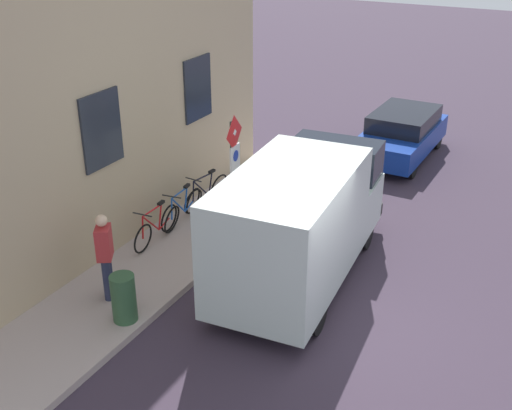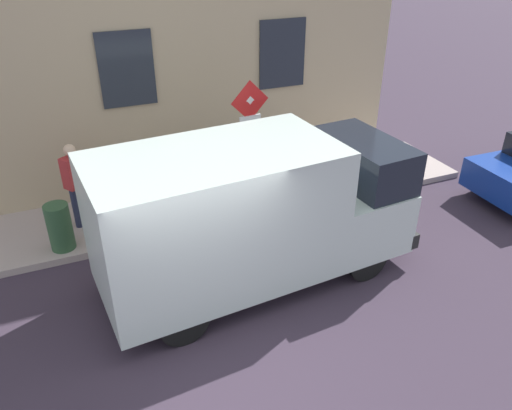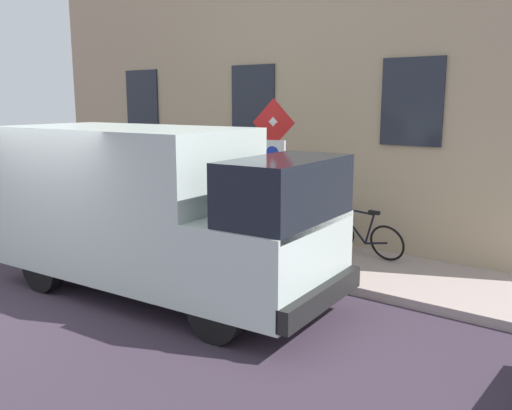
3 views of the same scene
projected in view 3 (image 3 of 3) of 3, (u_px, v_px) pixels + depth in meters
name	position (u px, v px, depth m)	size (l,w,h in m)	color
ground_plane	(65.00, 294.00, 8.30)	(80.00, 80.00, 0.00)	#382C3A
sidewalk_slab	(222.00, 241.00, 11.13)	(2.11, 14.54, 0.14)	#AC9A93
building_facade	(264.00, 23.00, 11.39)	(0.75, 12.54, 8.95)	tan
sign_post_stacked	(274.00, 160.00, 9.00)	(0.17, 0.56, 2.66)	#474C47
delivery_van	(156.00, 208.00, 8.07)	(2.39, 5.46, 2.50)	silver
bicycle_black	(360.00, 236.00, 9.76)	(0.46, 1.72, 0.89)	black
bicycle_blue	(311.00, 228.00, 10.36)	(0.46, 1.72, 0.89)	black
bicycle_red	(268.00, 221.00, 10.97)	(0.46, 1.71, 0.89)	black
pedestrian	(174.00, 186.00, 11.78)	(0.43, 0.48, 1.72)	#262B47
litter_bin	(135.00, 211.00, 11.56)	(0.44, 0.44, 0.90)	#2D5133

